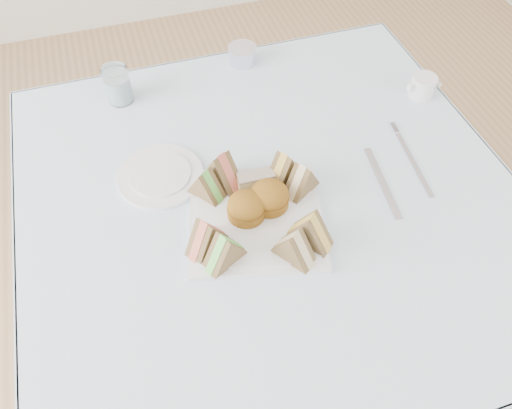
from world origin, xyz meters
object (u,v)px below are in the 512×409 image
object	(u,v)px
table	(268,285)
serving_plate	(256,218)
water_glass	(117,85)
creamer_jug	(423,86)

from	to	relation	value
table	serving_plate	distance (m)	0.39
table	water_glass	world-z (taller)	water_glass
table	creamer_jug	size ratio (longest dim) A/B	14.74
table	creamer_jug	distance (m)	0.63
table	serving_plate	size ratio (longest dim) A/B	3.45
creamer_jug	table	bearing A→B (deg)	-164.12
serving_plate	water_glass	size ratio (longest dim) A/B	2.88
water_glass	creamer_jug	distance (m)	0.73
serving_plate	water_glass	bearing A→B (deg)	128.23
water_glass	creamer_jug	bearing A→B (deg)	-16.41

